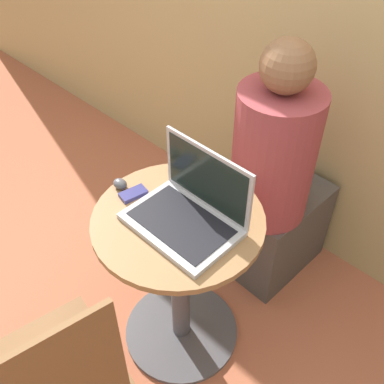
# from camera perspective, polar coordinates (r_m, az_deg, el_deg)

# --- Properties ---
(ground_plane) EXTENTS (12.00, 12.00, 0.00)m
(ground_plane) POSITION_cam_1_polar(r_m,az_deg,el_deg) (2.15, -1.34, -17.23)
(ground_plane) COLOR #B26042
(round_table) EXTENTS (0.61, 0.61, 0.74)m
(round_table) POSITION_cam_1_polar(r_m,az_deg,el_deg) (1.78, -1.57, -9.90)
(round_table) COLOR #4C4C51
(round_table) RESTS_ON ground_plane
(laptop) EXTENTS (0.38, 0.26, 0.26)m
(laptop) POSITION_cam_1_polar(r_m,az_deg,el_deg) (1.51, -0.31, -2.21)
(laptop) COLOR #B7B7BC
(laptop) RESTS_ON round_table
(cell_phone) EXTENTS (0.07, 0.11, 0.02)m
(cell_phone) POSITION_cam_1_polar(r_m,az_deg,el_deg) (1.64, -7.46, -0.22)
(cell_phone) COLOR navy
(cell_phone) RESTS_ON round_table
(computer_mouse) EXTENTS (0.06, 0.04, 0.03)m
(computer_mouse) POSITION_cam_1_polar(r_m,az_deg,el_deg) (1.68, -9.12, 1.04)
(computer_mouse) COLOR #4C4C51
(computer_mouse) RESTS_ON round_table
(person_seated) EXTENTS (0.34, 0.53, 1.24)m
(person_seated) POSITION_cam_1_polar(r_m,az_deg,el_deg) (2.02, 10.52, 0.03)
(person_seated) COLOR #4C4742
(person_seated) RESTS_ON ground_plane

